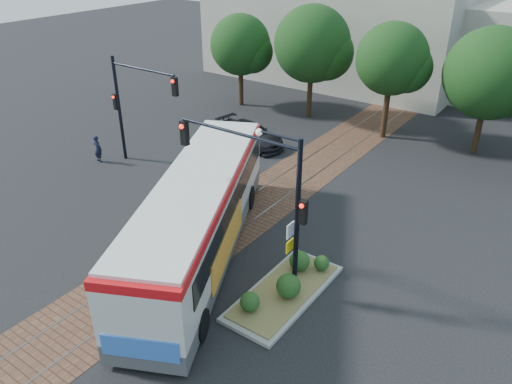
# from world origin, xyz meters

# --- Properties ---
(ground) EXTENTS (120.00, 120.00, 0.00)m
(ground) POSITION_xyz_m (0.00, 0.00, 0.00)
(ground) COLOR black
(ground) RESTS_ON ground
(trackbed) EXTENTS (3.60, 40.00, 0.02)m
(trackbed) POSITION_xyz_m (0.00, 4.00, 0.01)
(trackbed) COLOR brown
(trackbed) RESTS_ON ground
(tree_row) EXTENTS (26.40, 5.60, 7.67)m
(tree_row) POSITION_xyz_m (1.21, 16.42, 4.85)
(tree_row) COLOR #382314
(tree_row) RESTS_ON ground
(warehouses) EXTENTS (40.00, 13.00, 8.00)m
(warehouses) POSITION_xyz_m (-0.53, 28.75, 3.81)
(warehouses) COLOR #ADA899
(warehouses) RESTS_ON ground
(city_bus) EXTENTS (8.25, 13.05, 3.53)m
(city_bus) POSITION_xyz_m (0.53, -0.72, 1.97)
(city_bus) COLOR #4E4E51
(city_bus) RESTS_ON ground
(traffic_island) EXTENTS (2.20, 5.20, 1.13)m
(traffic_island) POSITION_xyz_m (4.82, -0.90, 0.33)
(traffic_island) COLOR gray
(traffic_island) RESTS_ON ground
(signal_pole_main) EXTENTS (5.49, 0.46, 6.00)m
(signal_pole_main) POSITION_xyz_m (3.86, -0.81, 4.16)
(signal_pole_main) COLOR black
(signal_pole_main) RESTS_ON ground
(signal_pole_left) EXTENTS (4.99, 0.34, 6.00)m
(signal_pole_left) POSITION_xyz_m (-8.37, 4.00, 3.86)
(signal_pole_left) COLOR black
(signal_pole_left) RESTS_ON ground
(officer) EXTENTS (0.60, 0.42, 1.59)m
(officer) POSITION_xyz_m (-10.37, 2.81, 0.79)
(officer) COLOR black
(officer) RESTS_ON ground
(parked_car) EXTENTS (5.06, 2.70, 1.39)m
(parked_car) POSITION_xyz_m (-4.72, 9.91, 0.70)
(parked_car) COLOR black
(parked_car) RESTS_ON ground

